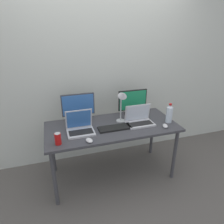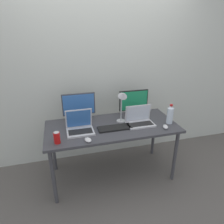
{
  "view_description": "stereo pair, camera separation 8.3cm",
  "coord_description": "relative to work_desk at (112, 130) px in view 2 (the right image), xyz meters",
  "views": [
    {
      "loc": [
        -0.66,
        -2.09,
        1.85
      ],
      "look_at": [
        0.0,
        0.0,
        0.92
      ],
      "focal_mm": 32.0,
      "sensor_mm": 36.0,
      "label": 1
    },
    {
      "loc": [
        -0.58,
        -2.12,
        1.85
      ],
      "look_at": [
        0.0,
        0.0,
        0.92
      ],
      "focal_mm": 32.0,
      "sensor_mm": 36.0,
      "label": 2
    }
  ],
  "objects": [
    {
      "name": "desk_lamp",
      "position": [
        0.14,
        0.04,
        0.36
      ],
      "size": [
        0.11,
        0.18,
        0.43
      ],
      "color": "#B7B7BC",
      "rests_on": "work_desk"
    },
    {
      "name": "mouse_by_laptop",
      "position": [
        0.6,
        -0.24,
        0.08
      ],
      "size": [
        0.08,
        0.11,
        0.04
      ],
      "primitive_type": "ellipsoid",
      "rotation": [
        0.0,
        0.0,
        -0.32
      ],
      "color": "silver",
      "rests_on": "work_desk"
    },
    {
      "name": "laptop_silver",
      "position": [
        -0.4,
        -0.04,
        0.12
      ],
      "size": [
        0.31,
        0.24,
        0.25
      ],
      "color": "silver",
      "rests_on": "work_desk"
    },
    {
      "name": "keyboard_main",
      "position": [
        0.01,
        -0.09,
        0.08
      ],
      "size": [
        0.41,
        0.15,
        0.02
      ],
      "primitive_type": "cube",
      "rotation": [
        0.0,
        0.0,
        0.0
      ],
      "color": "black",
      "rests_on": "work_desk"
    },
    {
      "name": "monitor_center",
      "position": [
        0.37,
        0.24,
        0.24
      ],
      "size": [
        0.4,
        0.22,
        0.35
      ],
      "color": "black",
      "rests_on": "work_desk"
    },
    {
      "name": "water_bottle",
      "position": [
        0.71,
        -0.12,
        0.18
      ],
      "size": [
        0.08,
        0.08,
        0.25
      ],
      "color": "silver",
      "rests_on": "work_desk"
    },
    {
      "name": "mouse_by_keyboard",
      "position": [
        -0.34,
        -0.29,
        0.08
      ],
      "size": [
        0.09,
        0.11,
        0.03
      ],
      "primitive_type": "ellipsoid",
      "rotation": [
        0.0,
        0.0,
        0.32
      ],
      "color": "silver",
      "rests_on": "work_desk"
    },
    {
      "name": "wall_back",
      "position": [
        0.0,
        0.59,
        0.63
      ],
      "size": [
        7.0,
        0.08,
        2.6
      ],
      "primitive_type": "cube",
      "color": "silver",
      "rests_on": "ground"
    },
    {
      "name": "work_desk",
      "position": [
        0.0,
        0.0,
        0.0
      ],
      "size": [
        1.6,
        0.72,
        0.74
      ],
      "color": "#424247",
      "rests_on": "ground"
    },
    {
      "name": "soda_can_near_keyboard",
      "position": [
        -0.65,
        -0.24,
        0.13
      ],
      "size": [
        0.07,
        0.07,
        0.13
      ],
      "color": "red",
      "rests_on": "work_desk"
    },
    {
      "name": "laptop_secondary",
      "position": [
        0.34,
        -0.04,
        0.12
      ],
      "size": [
        0.33,
        0.22,
        0.23
      ],
      "color": "silver",
      "rests_on": "work_desk"
    },
    {
      "name": "ground_plane",
      "position": [
        0.0,
        0.0,
        -0.67
      ],
      "size": [
        16.0,
        16.0,
        0.0
      ],
      "primitive_type": "plane",
      "color": "#5B5651"
    },
    {
      "name": "monitor_left",
      "position": [
        -0.37,
        0.24,
        0.26
      ],
      "size": [
        0.41,
        0.19,
        0.37
      ],
      "color": "#38383D",
      "rests_on": "work_desk"
    }
  ]
}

